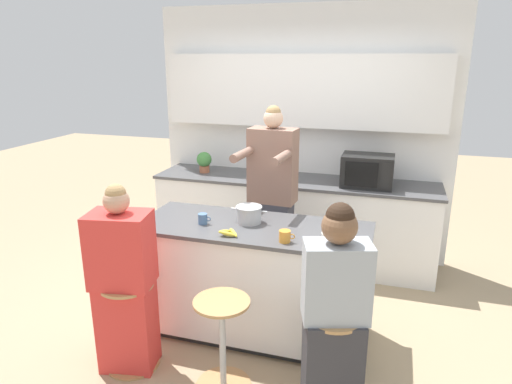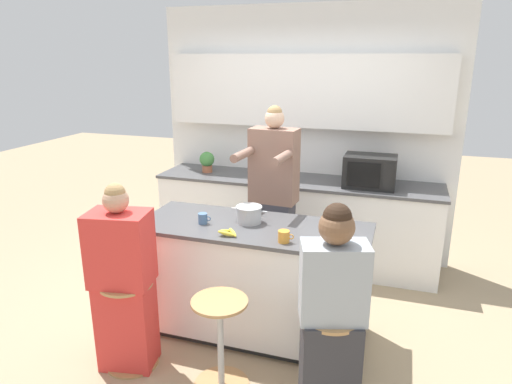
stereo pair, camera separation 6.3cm
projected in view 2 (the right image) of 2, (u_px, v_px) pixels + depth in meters
ground_plane at (253, 331)px, 3.77m from camera, size 16.00×16.00×0.00m
wall_back at (304, 117)px, 4.91m from camera, size 3.22×0.22×2.70m
back_counter at (295, 221)px, 4.94m from camera, size 2.99×0.64×0.93m
kitchen_island at (253, 279)px, 3.63m from camera, size 1.79×0.72×0.93m
bar_stool_leftmost at (129, 320)px, 3.27m from camera, size 0.38×0.38×0.66m
bar_stool_center at (220, 340)px, 3.04m from camera, size 0.38×0.38×0.66m
bar_stool_rightmost at (329, 357)px, 2.87m from camera, size 0.38×0.38×0.66m
person_cooking at (273, 206)px, 4.12m from camera, size 0.45×0.61×1.78m
person_wrapped_blanket at (123, 284)px, 3.19m from camera, size 0.46×0.36×1.38m
person_seated_near at (332, 321)px, 2.75m from camera, size 0.44×0.36×1.39m
cooking_pot at (249, 214)px, 3.55m from camera, size 0.29×0.21×0.13m
fruit_bowl at (333, 238)px, 3.16m from camera, size 0.18×0.18×0.07m
coffee_cup_near at (203, 218)px, 3.54m from camera, size 0.10×0.07×0.08m
coffee_cup_far at (284, 236)px, 3.18m from camera, size 0.11×0.08×0.09m
banana_bunch at (228, 232)px, 3.30m from camera, size 0.16×0.12×0.05m
microwave at (370, 171)px, 4.50m from camera, size 0.50×0.35×0.32m
potted_plant at (207, 161)px, 5.08m from camera, size 0.17×0.17×0.23m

